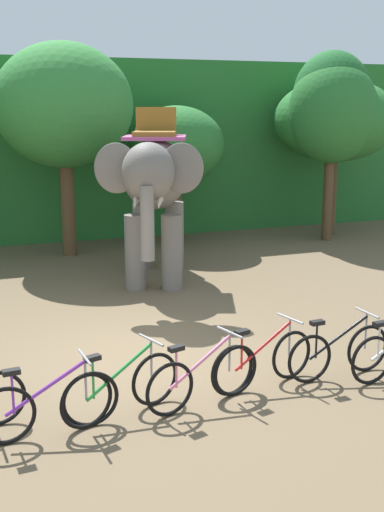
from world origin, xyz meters
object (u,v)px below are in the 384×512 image
tree_center (64,106)px  tree_center_right (335,121)px  bike_purple (49,405)px  bike_black (339,352)px  tree_center_left (176,145)px  tree_far_right (333,113)px  tree_far_left (332,98)px  elephant (154,183)px  bike_green (122,387)px  bike_pink (202,377)px  bike_red (264,360)px

tree_center → tree_center_right: 7.90m
bike_purple → bike_black: same height
tree_center → tree_center_left: size_ratio=1.40×
tree_far_right → tree_far_left: size_ratio=0.95×
tree_far_left → tree_center: bearing=176.8°
tree_center_right → bike_purple: 13.85m
elephant → bike_purple: bearing=-117.1°
tree_far_right → bike_green: (-8.19, -8.59, -3.23)m
tree_far_right → bike_purple: bearing=-136.1°
tree_center_left → elephant: (-1.75, -3.75, -0.55)m
elephant → bike_pink: bearing=-100.9°
elephant → bike_green: 6.56m
bike_black → elephant: bearing=99.8°
elephant → bike_pink: elephant is taller
bike_black → bike_purple: bearing=-175.9°
bike_red → tree_center: bearing=97.7°
tree_far_left → bike_pink: bearing=-129.2°
tree_far_right → bike_black: (-4.99, -8.48, -3.23)m
tree_far_left → elephant: size_ratio=1.26×
tree_center_right → bike_red: (-6.68, -9.11, -3.00)m
elephant → tree_far_left: bearing=25.3°
tree_far_right → tree_far_left: 0.45m
tree_far_right → bike_red: size_ratio=3.02×
bike_pink → elephant: bearing=79.1°
bike_pink → bike_red: bearing=13.3°
tree_center_left → bike_green: size_ratio=2.34×
tree_far_left → tree_center_right: size_ratio=1.15×
tree_center_right → bike_green: bearing=-133.2°
bike_purple → bike_green: 0.94m
elephant → bike_red: size_ratio=2.52×
bike_red → tree_far_right: bearing=53.9°
tree_center → bike_pink: (0.21, -9.24, -3.41)m
bike_black → tree_far_right: bearing=59.5°
tree_center_left → bike_red: size_ratio=2.29×
tree_center_right → bike_purple: tree_center_right is taller
tree_center_left → elephant: size_ratio=0.91×
tree_center_right → elephant: 7.46m
tree_center_right → bike_red: 11.69m
tree_far_left → bike_pink: 11.96m
tree_center → bike_purple: bearing=-100.6°
tree_center_left → bike_black: bearing=-94.5°
tree_center_left → bike_black: size_ratio=2.24×
tree_center_left → tree_center_right: (4.78, -0.36, 0.64)m
tree_far_left → elephant: (-6.05, -2.86, -1.83)m
tree_far_right → bike_pink: tree_far_right is taller
bike_red → bike_black: bearing=-3.4°
tree_center → tree_far_left: (7.41, -0.41, 0.23)m
tree_center_right → bike_pink: 12.47m
bike_black → tree_center: bearing=104.6°
tree_center_right → bike_red: tree_center_right is taller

